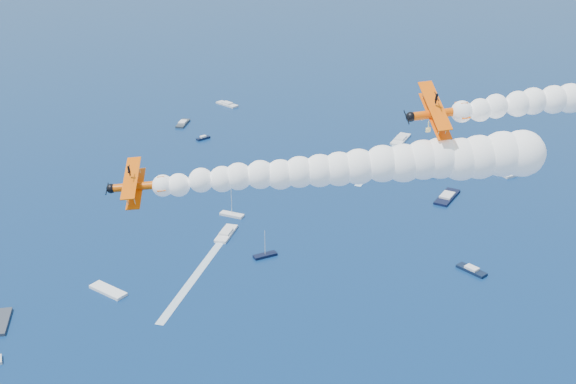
# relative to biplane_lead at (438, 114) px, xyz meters

# --- Properties ---
(biplane_lead) EXTENTS (11.90, 13.22, 9.51)m
(biplane_lead) POSITION_rel_biplane_lead_xyz_m (0.00, 0.00, 0.00)
(biplane_lead) COLOR #FF5905
(biplane_trail) EXTENTS (10.31, 11.83, 7.87)m
(biplane_trail) POSITION_rel_biplane_lead_xyz_m (-36.16, -15.14, -8.39)
(biplane_trail) COLOR #EE5705
(smoke_trail_trail) EXTENTS (54.55, 36.00, 10.08)m
(smoke_trail_trail) POSITION_rel_biplane_lead_xyz_m (-11.13, -6.74, -6.41)
(smoke_trail_trail) COLOR white
(spectator_boats) EXTENTS (205.71, 192.06, 0.70)m
(spectator_boats) POSITION_rel_biplane_lead_xyz_m (-17.52, 89.71, -60.40)
(spectator_boats) COLOR white
(spectator_boats) RESTS_ON ground
(boat_wakes) EXTENTS (144.02, 194.24, 0.04)m
(boat_wakes) POSITION_rel_biplane_lead_xyz_m (12.31, 70.73, -60.72)
(boat_wakes) COLOR white
(boat_wakes) RESTS_ON ground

